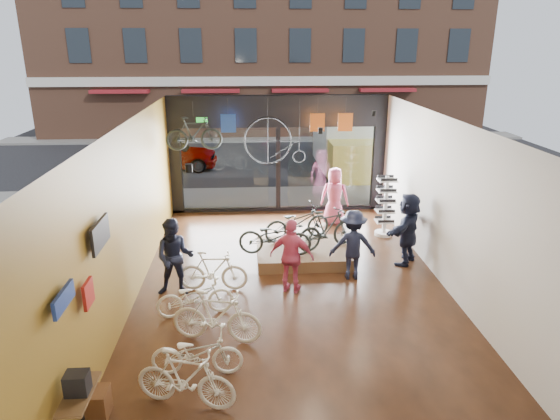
{
  "coord_description": "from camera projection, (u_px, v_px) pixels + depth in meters",
  "views": [
    {
      "loc": [
        -0.95,
        -9.93,
        5.36
      ],
      "look_at": [
        -0.23,
        1.4,
        1.54
      ],
      "focal_mm": 32.0,
      "sensor_mm": 36.0,
      "label": 1
    }
  ],
  "objects": [
    {
      "name": "ground_plane",
      "position": [
        294.0,
        296.0,
        11.17
      ],
      "size": [
        7.0,
        12.0,
        0.04
      ],
      "primitive_type": "cube",
      "color": "black",
      "rests_on": "ground"
    },
    {
      "name": "ceiling",
      "position": [
        296.0,
        124.0,
        9.94
      ],
      "size": [
        7.0,
        12.0,
        0.04
      ],
      "primitive_type": "cube",
      "color": "black",
      "rests_on": "ground"
    },
    {
      "name": "wall_left",
      "position": [
        126.0,
        218.0,
        10.34
      ],
      "size": [
        0.04,
        12.0,
        3.8
      ],
      "primitive_type": "cube",
      "color": "olive",
      "rests_on": "ground"
    },
    {
      "name": "wall_right",
      "position": [
        457.0,
        211.0,
        10.76
      ],
      "size": [
        0.04,
        12.0,
        3.8
      ],
      "primitive_type": "cube",
      "color": "beige",
      "rests_on": "ground"
    },
    {
      "name": "wall_back",
      "position": [
        351.0,
        417.0,
        4.86
      ],
      "size": [
        7.0,
        0.04,
        3.8
      ],
      "primitive_type": "cube",
      "color": "beige",
      "rests_on": "ground"
    },
    {
      "name": "storefront",
      "position": [
        278.0,
        155.0,
        16.23
      ],
      "size": [
        7.0,
        0.26,
        3.8
      ],
      "primitive_type": null,
      "color": "black",
      "rests_on": "ground"
    },
    {
      "name": "exit_sign",
      "position": [
        202.0,
        120.0,
        15.61
      ],
      "size": [
        0.35,
        0.06,
        0.18
      ],
      "primitive_type": "cube",
      "color": "#198C26",
      "rests_on": "storefront"
    },
    {
      "name": "street_road",
      "position": [
        268.0,
        154.0,
        25.35
      ],
      "size": [
        30.0,
        18.0,
        0.02
      ],
      "primitive_type": "cube",
      "color": "black",
      "rests_on": "ground"
    },
    {
      "name": "sidewalk_near",
      "position": [
        276.0,
        198.0,
        17.95
      ],
      "size": [
        30.0,
        2.4,
        0.12
      ],
      "primitive_type": "cube",
      "color": "slate",
      "rests_on": "ground"
    },
    {
      "name": "sidewalk_far",
      "position": [
        265.0,
        138.0,
        29.11
      ],
      "size": [
        30.0,
        2.0,
        0.12
      ],
      "primitive_type": "cube",
      "color": "slate",
      "rests_on": "ground"
    },
    {
      "name": "opposite_building",
      "position": [
        262.0,
        13.0,
        29.26
      ],
      "size": [
        26.0,
        5.0,
        14.0
      ],
      "primitive_type": "cube",
      "color": "brown",
      "rests_on": "ground"
    },
    {
      "name": "street_car",
      "position": [
        167.0,
        153.0,
        22.0
      ],
      "size": [
        4.38,
        1.76,
        1.49
      ],
      "primitive_type": "imported",
      "rotation": [
        0.0,
        0.0,
        1.57
      ],
      "color": "gray",
      "rests_on": "street_road"
    },
    {
      "name": "box_truck",
      "position": [
        346.0,
        145.0,
        21.37
      ],
      "size": [
        2.03,
        6.08,
        2.4
      ],
      "primitive_type": null,
      "color": "silver",
      "rests_on": "street_road"
    },
    {
      "name": "floor_bike_1",
      "position": [
        185.0,
        379.0,
        7.62
      ],
      "size": [
        1.68,
        0.89,
        0.97
      ],
      "primitive_type": "imported",
      "rotation": [
        0.0,
        0.0,
        1.29
      ],
      "color": "silver",
      "rests_on": "ground_plane"
    },
    {
      "name": "floor_bike_2",
      "position": [
        197.0,
        353.0,
        8.38
      ],
      "size": [
        1.57,
        0.6,
        0.81
      ],
      "primitive_type": "imported",
      "rotation": [
        0.0,
        0.0,
        1.53
      ],
      "color": "silver",
      "rests_on": "ground_plane"
    },
    {
      "name": "floor_bike_3",
      "position": [
        217.0,
        317.0,
        9.28
      ],
      "size": [
        1.79,
        0.87,
        1.04
      ],
      "primitive_type": "imported",
      "rotation": [
        0.0,
        0.0,
        1.34
      ],
      "color": "silver",
      "rests_on": "ground_plane"
    },
    {
      "name": "floor_bike_4",
      "position": [
        195.0,
        297.0,
        10.22
      ],
      "size": [
        1.65,
        0.83,
        0.83
      ],
      "primitive_type": "imported",
      "rotation": [
        0.0,
        0.0,
        1.76
      ],
      "color": "silver",
      "rests_on": "ground_plane"
    },
    {
      "name": "floor_bike_5",
      "position": [
        213.0,
        271.0,
        11.25
      ],
      "size": [
        1.59,
        0.55,
        0.94
      ],
      "primitive_type": "imported",
      "rotation": [
        0.0,
        0.0,
        1.5
      ],
      "color": "silver",
      "rests_on": "ground_plane"
    },
    {
      "name": "display_platform",
      "position": [
        304.0,
        253.0,
        12.99
      ],
      "size": [
        2.4,
        1.8,
        0.3
      ],
      "primitive_type": "cube",
      "color": "#50391F",
      "rests_on": "ground_plane"
    },
    {
      "name": "display_bike_left",
      "position": [
        275.0,
        237.0,
        12.4
      ],
      "size": [
        1.89,
        0.91,
        0.95
      ],
      "primitive_type": "imported",
      "rotation": [
        0.0,
        0.0,
        1.41
      ],
      "color": "#202725",
      "rests_on": "display_platform"
    },
    {
      "name": "display_bike_mid",
      "position": [
        327.0,
        229.0,
        12.77
      ],
      "size": [
        1.79,
        1.16,
        1.04
      ],
      "primitive_type": "imported",
      "rotation": [
        0.0,
        0.0,
        1.99
      ],
      "color": "#202725",
      "rests_on": "display_platform"
    },
    {
      "name": "display_bike_right",
      "position": [
        297.0,
        222.0,
        13.35
      ],
      "size": [
        1.96,
        1.2,
        0.97
      ],
      "primitive_type": "imported",
      "rotation": [
        0.0,
        0.0,
        1.89
      ],
      "color": "#202725",
      "rests_on": "display_platform"
    },
    {
      "name": "customer_1",
      "position": [
        175.0,
        257.0,
        10.94
      ],
      "size": [
        0.86,
        0.67,
        1.77
      ],
      "primitive_type": "imported",
      "rotation": [
        0.0,
        0.0,
        -0.01
      ],
      "color": "#161C33",
      "rests_on": "ground_plane"
    },
    {
      "name": "customer_2",
      "position": [
        292.0,
        256.0,
        11.06
      ],
      "size": [
        1.09,
        0.75,
        1.72
      ],
      "primitive_type": "imported",
      "rotation": [
        0.0,
        0.0,
        2.78
      ],
      "color": "#CC4C72",
      "rests_on": "ground_plane"
    },
    {
      "name": "customer_3",
      "position": [
        353.0,
        245.0,
        11.72
      ],
      "size": [
        1.14,
        0.72,
        1.69
      ],
      "primitive_type": "imported",
      "rotation": [
        0.0,
        0.0,
        3.06
      ],
      "color": "#161C33",
      "rests_on": "ground_plane"
    },
    {
      "name": "customer_4",
      "position": [
        334.0,
        196.0,
        15.26
      ],
      "size": [
        0.99,
        0.77,
        1.79
      ],
      "primitive_type": "imported",
      "rotation": [
        0.0,
        0.0,
        2.89
      ],
      "color": "#CC4C72",
      "rests_on": "ground_plane"
    },
    {
      "name": "customer_5",
      "position": [
        408.0,
        229.0,
        12.52
      ],
      "size": [
        1.46,
        1.71,
        1.85
      ],
      "primitive_type": "imported",
      "rotation": [
        0.0,
        0.0,
        4.08
      ],
      "color": "#161C33",
      "rests_on": "ground_plane"
    },
    {
      "name": "sunglasses_rack",
      "position": [
        385.0,
        206.0,
        14.36
      ],
      "size": [
        0.55,
        0.46,
        1.78
      ],
      "primitive_type": null,
      "rotation": [
        0.0,
        0.0,
        0.05
      ],
      "color": "white",
      "rests_on": "ground_plane"
    },
    {
      "name": "wall_merch",
      "position": [
        85.0,
        337.0,
        7.23
      ],
      "size": [
        0.4,
        2.4,
        2.6
      ],
      "primitive_type": null,
      "color": "navy",
      "rests_on": "wall_left"
    },
    {
      "name": "penny_farthing",
      "position": [
        278.0,
        142.0,
        15.07
      ],
      "size": [
        1.81,
        0.06,
        1.45
      ],
      "primitive_type": null,
      "color": "black",
      "rests_on": "ceiling"
    },
    {
      "name": "hung_bike",
      "position": [
        194.0,
        134.0,
        14.05
      ],
      "size": [
        1.62,
        0.61,
        0.95
      ],
      "primitive_type": "imported",
      "rotation": [
        0.0,
        0.0,
        1.68
      ],
      "color": "#202725",
      "rests_on": "ceiling"
    },
    {
      "name": "jersey_left",
      "position": [
        228.0,
        123.0,
        15.01
      ],
      "size": [
        0.45,
        0.03,
        0.55
      ],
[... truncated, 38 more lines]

